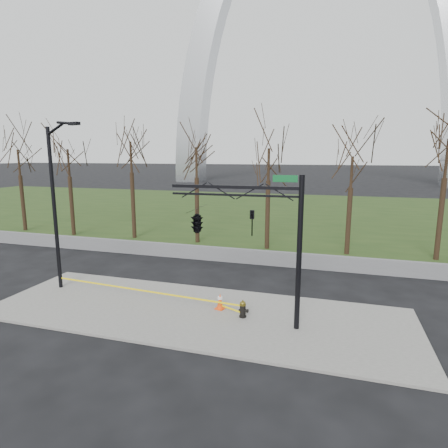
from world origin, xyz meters
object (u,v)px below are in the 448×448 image
(traffic_cone, at_px, (220,301))
(traffic_signal_mast, at_px, (216,221))
(fire_hydrant, at_px, (243,309))
(street_light, at_px, (56,197))

(traffic_cone, distance_m, traffic_signal_mast, 3.82)
(fire_hydrant, height_order, traffic_cone, fire_hydrant)
(fire_hydrant, distance_m, traffic_cone, 1.27)
(street_light, relative_size, traffic_signal_mast, 1.37)
(traffic_cone, relative_size, street_light, 0.09)
(traffic_signal_mast, bearing_deg, fire_hydrant, 23.01)
(traffic_cone, bearing_deg, traffic_signal_mast, -82.03)
(traffic_signal_mast, bearing_deg, traffic_cone, 96.38)
(traffic_cone, xyz_separation_m, traffic_signal_mast, (0.14, -0.99, 3.69))
(fire_hydrant, relative_size, traffic_signal_mast, 0.12)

